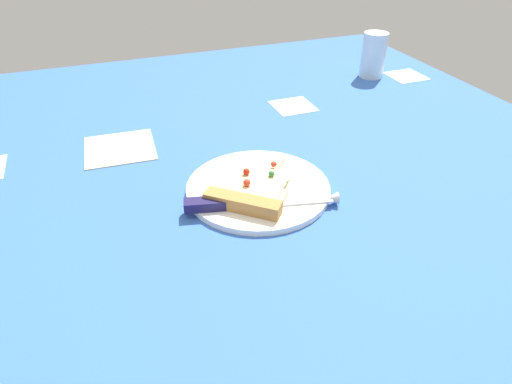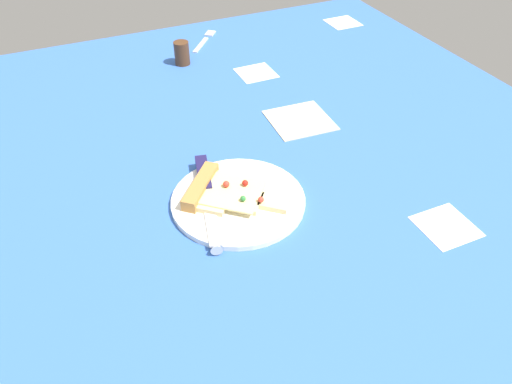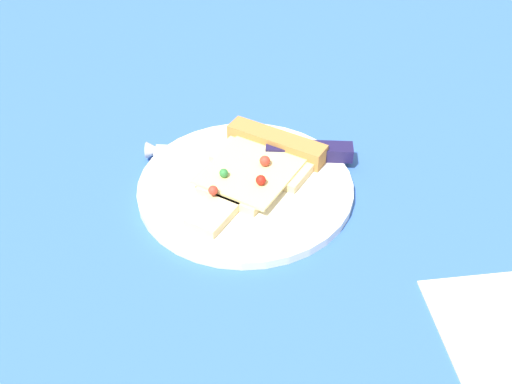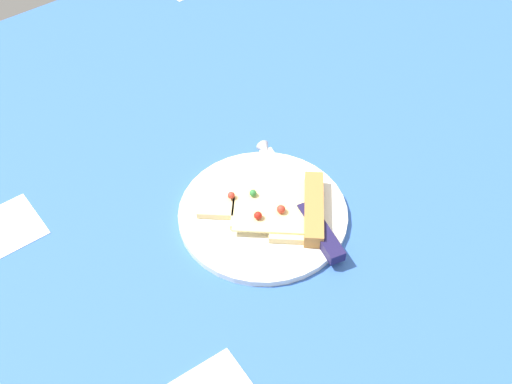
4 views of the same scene
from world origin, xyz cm
name	(u,v)px [view 2 (image 2 of 4)]	position (x,y,z in cm)	size (l,w,h in cm)	color
ground_plane	(234,184)	(-0.01, -0.03, -1.50)	(150.51, 150.51, 3.00)	#3360B7
plate	(238,201)	(-7.10, 1.93, 0.52)	(23.69, 23.69, 1.03)	white
pizza_slice	(224,192)	(-5.40, 3.89, 1.82)	(17.26, 18.28, 2.49)	beige
knife	(206,191)	(-3.49, 6.54, 1.64)	(23.83, 7.63, 2.45)	silver
pepper_shaker	(182,53)	(50.08, -6.19, 2.97)	(3.91, 3.91, 5.94)	#4C2D19
fork	(205,39)	(61.67, -16.44, 0.40)	(13.12, 10.90, 0.80)	silver
napkin	(300,120)	(12.70, -20.99, 0.20)	(13.00, 13.00, 0.40)	beige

